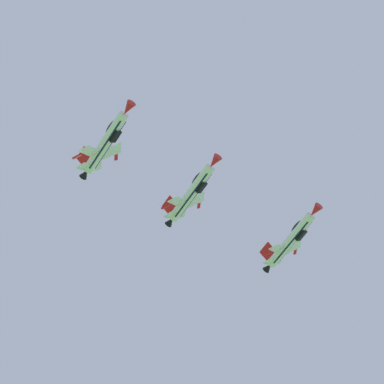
{
  "coord_description": "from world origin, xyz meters",
  "views": [
    {
      "loc": [
        -2.31,
        -1.22,
        1.69
      ],
      "look_at": [
        -36.27,
        64.86,
        128.65
      ],
      "focal_mm": 82.45,
      "sensor_mm": 36.0,
      "label": 1
    }
  ],
  "objects": [
    {
      "name": "fighter_jet_lead",
      "position": [
        -25.47,
        81.67,
        129.53
      ],
      "size": [
        14.45,
        10.16,
        7.05
      ],
      "rotation": [
        0.0,
        0.76,
        4.18
      ],
      "color": "white"
    },
    {
      "name": "fighter_jet_left_wing",
      "position": [
        -36.87,
        66.08,
        131.04
      ],
      "size": [
        14.45,
        10.08,
        7.25
      ],
      "rotation": [
        0.0,
        0.79,
        4.18
      ],
      "color": "white"
    },
    {
      "name": "fighter_jet_right_wing",
      "position": [
        -44.05,
        49.81,
        128.0
      ],
      "size": [
        14.45,
        10.03,
        7.36
      ],
      "rotation": [
        0.0,
        0.81,
        4.18
      ],
      "color": "white"
    }
  ]
}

